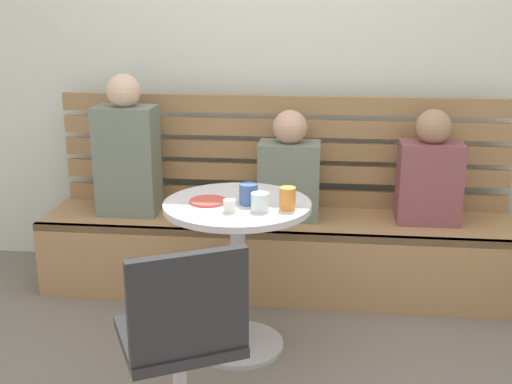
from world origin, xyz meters
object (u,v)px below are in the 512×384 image
Objects in this scene: booth_bench at (278,253)px; plate_small at (208,201)px; white_chair at (183,346)px; cup_tumbler_orange at (287,198)px; person_child_middle at (289,171)px; person_child_left at (430,173)px; person_adult at (127,152)px; cafe_table at (238,248)px; cup_glass_short at (260,202)px; cup_espresso_small at (230,206)px; cup_mug_blue at (248,194)px.

plate_small is at bearing -111.46° from booth_bench.
white_chair is 0.86m from cup_tumbler_orange.
person_child_middle is 0.78m from plate_small.
white_chair is 1.35× the size of person_child_left.
person_adult reaches higher than plate_small.
booth_bench is 27.00× the size of cup_tumbler_orange.
cafe_table is (-0.14, -0.68, 0.30)m from booth_bench.
person_adult is (-0.65, 1.49, 0.34)m from white_chair.
person_adult is at bearing 141.76° from cup_tumbler_orange.
cup_tumbler_orange is at bearing -132.94° from person_child_left.
cup_tumbler_orange is at bearing 66.64° from white_chair.
cup_glass_short is at bearing -95.77° from person_child_middle.
cup_glass_short is at bearing -42.98° from cafe_table.
cup_glass_short is at bearing -43.10° from person_adult.
cup_tumbler_orange is at bearing 14.61° from cup_espresso_small.
person_child_left reaches higher than cup_mug_blue.
cup_glass_short reaches higher than booth_bench.
white_chair is at bearing -113.36° from cup_tumbler_orange.
cup_espresso_small is at bearing -119.44° from cup_mug_blue.
person_child_left is 6.32× the size of cup_tumbler_orange.
cup_mug_blue is 0.11m from cup_glass_short.
cup_glass_short is (-0.08, -0.80, 0.07)m from person_child_middle.
person_child_left is 1.08m from cup_tumbler_orange.
white_chair is at bearing -105.77° from cup_glass_short.
white_chair is at bearing -100.50° from person_child_middle.
person_adult is at bearing 113.46° from white_chair.
person_adult is at bearing 130.56° from plate_small.
person_child_middle is at bearing 0.95° from person_adult.
cup_glass_short is (-0.85, -0.82, 0.06)m from person_child_left.
person_adult is 0.92m from plate_small.
white_chair reaches higher than cup_tumbler_orange.
booth_bench is at bearing 82.94° from cup_mug_blue.
cup_espresso_small is (0.07, 0.67, 0.30)m from white_chair.
booth_bench is at bearing -177.65° from person_child_left.
cup_glass_short is (0.20, 0.70, 0.32)m from white_chair.
cafe_table is 0.37m from cup_tumbler_orange.
person_child_left is 6.65× the size of cup_mug_blue.
cup_tumbler_orange is (0.09, -0.76, 0.57)m from booth_bench.
person_adult is 1.16m from cup_glass_short.
cup_tumbler_orange is (0.18, -0.06, 0.00)m from cup_mug_blue.
cup_espresso_small reaches higher than cafe_table.
white_chair is 0.79m from cup_glass_short.
cup_mug_blue is (0.05, -0.02, 0.27)m from cafe_table.
person_child_left reaches higher than plate_small.
booth_bench is 0.49m from person_child_middle.
cup_tumbler_orange is at bearing -18.08° from cafe_table.
booth_bench is 3.65× the size of cafe_table.
cup_espresso_small is at bearing -46.96° from plate_small.
person_child_middle reaches higher than cup_espresso_small.
cup_mug_blue is at bearing -141.27° from person_child_left.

